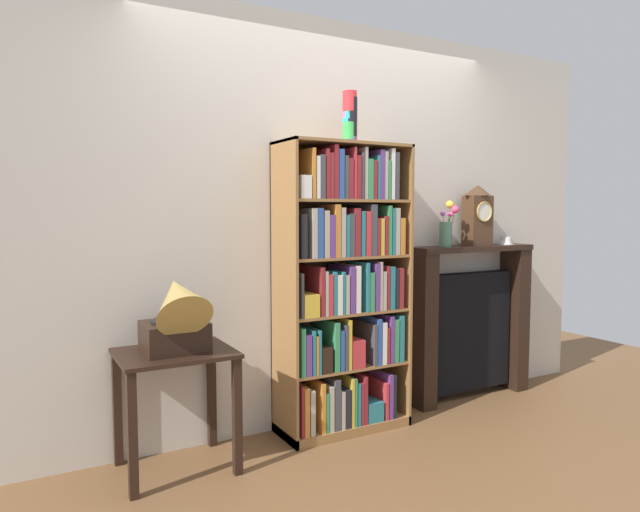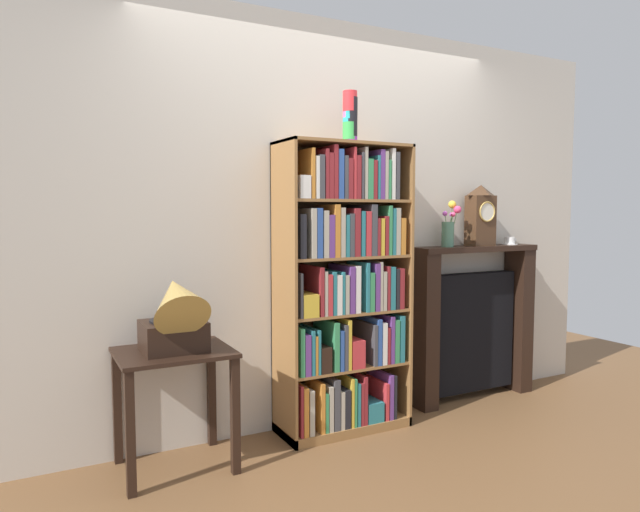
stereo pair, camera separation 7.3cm
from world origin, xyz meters
name	(u,v)px [view 2 (the right image)]	position (x,y,z in m)	size (l,w,h in m)	color
ground_plane	(350,435)	(0.00, 0.00, -0.01)	(7.53, 6.40, 0.02)	brown
wall_back	(331,224)	(0.04, 0.31, 1.30)	(4.53, 0.08, 2.60)	beige
bookshelf	(343,291)	(-0.01, 0.08, 0.89)	(0.83, 0.35, 1.80)	olive
cup_stack	(350,117)	(0.03, 0.06, 1.96)	(0.09, 0.09, 0.31)	purple
side_table_left	(174,378)	(-1.08, 0.03, 0.50)	(0.60, 0.49, 0.65)	black
gramophone	(176,314)	(-1.08, -0.03, 0.86)	(0.32, 0.44, 0.49)	black
fireplace_mantel	(472,324)	(1.15, 0.18, 0.56)	(1.03, 0.22, 1.13)	black
mantel_clock	(481,215)	(1.19, 0.16, 1.36)	(0.19, 0.14, 0.44)	#472D1C
flower_vase	(449,228)	(0.90, 0.16, 1.27)	(0.13, 0.10, 0.33)	#4C7A60
teacup_with_saucer	(510,241)	(1.49, 0.16, 1.16)	(0.13, 0.12, 0.06)	white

